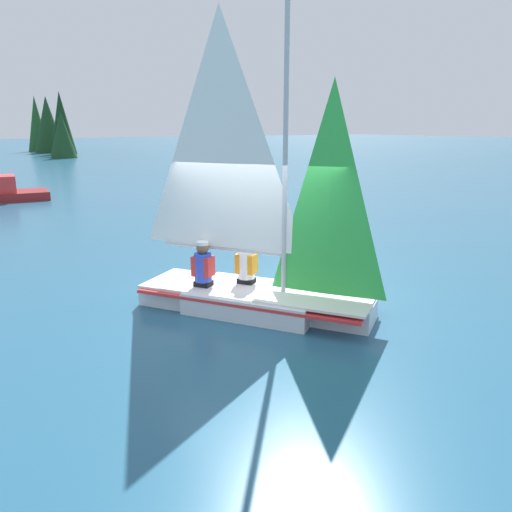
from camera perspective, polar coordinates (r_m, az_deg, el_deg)
The scene contains 5 objects.
ground_plane at distance 8.73m, azimuth 0.00°, elevation -6.15°, with size 260.00×260.00×0.00m, color #235675.
sailboat_main at distance 8.49m, azimuth -0.20°, elevation -1.11°, with size 4.05×3.38×5.06m.
sailor_helm at distance 8.90m, azimuth -1.11°, elevation -1.45°, with size 0.43×0.42×1.16m.
sailor_crew at distance 8.78m, azimuth -6.06°, elevation -1.75°, with size 0.43×0.42×1.16m.
treeline_shore at distance 62.96m, azimuth -22.38°, elevation 13.61°, with size 18.12×4.34×6.77m.
Camera 1 is at (6.83, -4.46, 3.10)m, focal length 35.00 mm.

